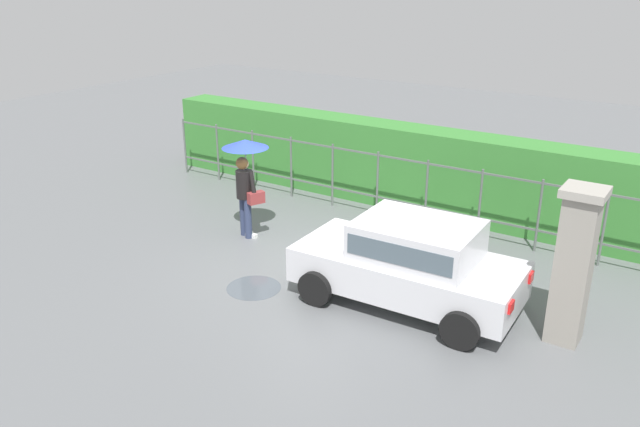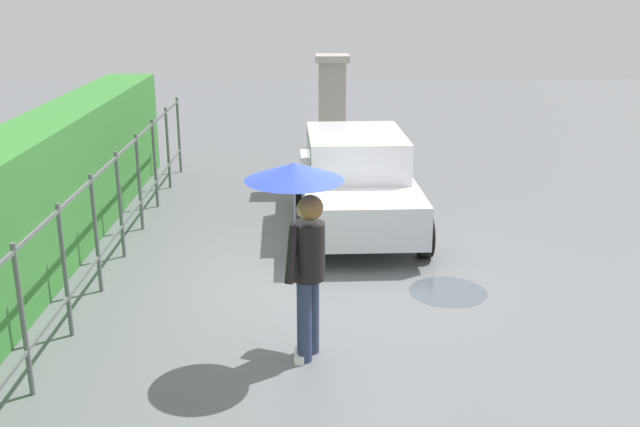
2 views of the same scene
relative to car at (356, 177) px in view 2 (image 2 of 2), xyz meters
The scene contains 7 objects.
ground_plane 2.36m from the car, behind, with size 40.00×40.00×0.00m, color slate.
car is the anchor object (origin of this frame).
pedestrian 4.26m from the car, 169.06° to the left, with size 0.95×0.95×2.05m.
gate_pillar 2.49m from the car, ahead, with size 0.60×0.60×2.42m.
fence_section 4.10m from the car, 126.32° to the left, with size 11.96×0.05×1.50m.
hedge_row 4.92m from the car, 119.63° to the left, with size 12.91×0.90×1.90m, color #387F33.
puddle_near 2.82m from the car, 158.39° to the right, with size 0.96×0.96×0.00m, color #4C545B.
Camera 2 is at (-8.64, 0.48, 3.68)m, focal length 41.14 mm.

